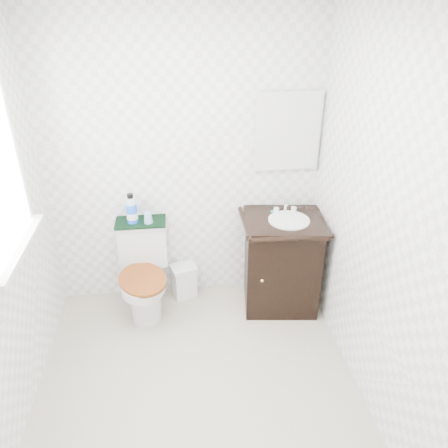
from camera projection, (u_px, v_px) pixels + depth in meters
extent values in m
plane|color=#A79C86|center=(199.00, 393.00, 2.98)|extent=(2.40, 2.40, 0.00)
plane|color=white|center=(184.00, 165.00, 3.46)|extent=(2.40, 0.00, 2.40)
plane|color=white|center=(214.00, 435.00, 1.36)|extent=(2.40, 0.00, 2.40)
plane|color=white|center=(382.00, 230.00, 2.53)|extent=(0.00, 2.40, 2.40)
cube|color=silver|center=(288.00, 132.00, 3.41)|extent=(0.50, 0.02, 0.60)
cylinder|color=silver|center=(145.00, 300.00, 3.57)|extent=(0.24, 0.24, 0.38)
cube|color=silver|center=(147.00, 282.00, 3.79)|extent=(0.24, 0.28, 0.38)
cube|color=silver|center=(143.00, 245.00, 3.63)|extent=(0.39, 0.18, 0.36)
cube|color=silver|center=(141.00, 224.00, 3.54)|extent=(0.41, 0.20, 0.03)
cylinder|color=silver|center=(143.00, 284.00, 3.44)|extent=(0.36, 0.36, 0.08)
cylinder|color=maroon|center=(143.00, 279.00, 3.42)|extent=(0.47, 0.47, 0.03)
cube|color=black|center=(281.00, 265.00, 3.67)|extent=(0.64, 0.56, 0.78)
cube|color=black|center=(284.00, 222.00, 3.47)|extent=(0.69, 0.61, 0.04)
cylinder|color=silver|center=(289.00, 220.00, 3.44)|extent=(0.33, 0.33, 0.01)
ellipsoid|color=silver|center=(288.00, 226.00, 3.46)|extent=(0.28, 0.28, 0.14)
cylinder|color=silver|center=(285.00, 207.00, 3.54)|extent=(0.02, 0.02, 0.10)
cube|color=white|center=(184.00, 282.00, 3.87)|extent=(0.23, 0.20, 0.28)
cube|color=white|center=(183.00, 268.00, 3.80)|extent=(0.25, 0.23, 0.03)
cube|color=black|center=(141.00, 222.00, 3.53)|extent=(0.40, 0.22, 0.02)
cylinder|color=blue|center=(132.00, 213.00, 3.47)|extent=(0.09, 0.09, 0.16)
cylinder|color=silver|center=(131.00, 201.00, 3.42)|extent=(0.09, 0.09, 0.05)
cylinder|color=black|center=(130.00, 196.00, 3.40)|extent=(0.05, 0.05, 0.03)
cone|color=#7CA3CB|center=(148.00, 218.00, 3.48)|extent=(0.07, 0.07, 0.09)
ellipsoid|color=teal|center=(274.00, 211.00, 3.57)|extent=(0.07, 0.04, 0.02)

